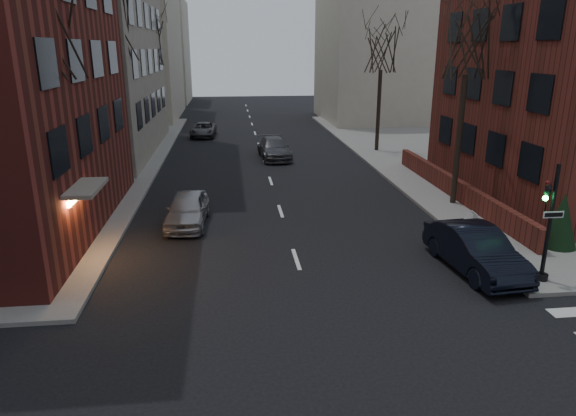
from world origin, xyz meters
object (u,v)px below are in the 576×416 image
object	(u,v)px
traffic_signal	(547,231)
car_lane_far	(203,130)
tree_left_b	(112,24)
streetlamp_far	(162,88)
tree_left_c	(149,43)
sandwich_board	(471,224)
tree_right_a	(469,39)
car_lane_silver	(187,209)
tree_right_b	(382,49)
parked_sedan	(475,250)
evergreen_shrub	(562,220)
tree_left_a	(40,24)
streetlamp_near	(117,116)
car_lane_gray	(274,148)

from	to	relation	value
traffic_signal	car_lane_far	distance (m)	34.07
tree_left_b	streetlamp_far	world-z (taller)	tree_left_b
tree_left_c	streetlamp_far	size ratio (longest dim) A/B	1.55
tree_left_c	sandwich_board	distance (m)	32.11
tree_right_a	car_lane_silver	size ratio (longest dim) A/B	2.25
tree_right_b	parked_sedan	bearing A→B (deg)	-96.82
traffic_signal	parked_sedan	world-z (taller)	traffic_signal
tree_left_c	car_lane_silver	bearing A→B (deg)	-79.29
car_lane_silver	evergreen_shrub	xyz separation A→B (m)	(14.76, -4.73, 0.51)
tree_left_a	car_lane_far	distance (m)	28.05
traffic_signal	sandwich_board	distance (m)	4.55
tree_left_b	evergreen_shrub	size ratio (longest dim) A/B	4.91
streetlamp_near	evergreen_shrub	xyz separation A→B (m)	(18.60, -10.25, -2.99)
tree_left_a	sandwich_board	size ratio (longest dim) A/B	10.13
tree_right_b	sandwich_board	world-z (taller)	tree_right_b
tree_right_a	sandwich_board	size ratio (longest dim) A/B	9.59
traffic_signal	streetlamp_far	size ratio (longest dim) A/B	0.64
traffic_signal	car_lane_gray	bearing A→B (deg)	108.35
streetlamp_near	evergreen_shrub	distance (m)	21.45
tree_left_b	car_lane_silver	distance (m)	13.31
car_lane_silver	sandwich_board	world-z (taller)	car_lane_silver
car_lane_gray	sandwich_board	xyz separation A→B (m)	(6.73, -17.16, -0.07)
streetlamp_near	car_lane_far	xyz separation A→B (m)	(3.51, 18.61, -3.61)
car_lane_gray	streetlamp_far	bearing A→B (deg)	124.63
tree_right_b	car_lane_far	xyz separation A→B (m)	(-13.49, 8.61, -6.96)
evergreen_shrub	parked_sedan	bearing A→B (deg)	-160.52
tree_left_b	tree_right_a	bearing A→B (deg)	-24.44
tree_right_a	traffic_signal	bearing A→B (deg)	-95.47
streetlamp_far	sandwich_board	bearing A→B (deg)	-61.24
car_lane_silver	streetlamp_near	bearing A→B (deg)	128.46
tree_right_b	car_lane_gray	distance (m)	10.64
tree_left_c	car_lane_silver	distance (m)	25.02
car_lane_gray	evergreen_shrub	distance (m)	21.08
tree_left_a	tree_right_b	bearing A→B (deg)	45.64
tree_right_a	car_lane_far	bearing A→B (deg)	120.82
sandwich_board	car_lane_silver	bearing A→B (deg)	168.89
tree_right_a	streetlamp_near	bearing A→B (deg)	166.76
parked_sedan	car_lane_gray	size ratio (longest dim) A/B	0.97
tree_left_c	streetlamp_near	size ratio (longest dim) A/B	1.55
tree_left_b	streetlamp_far	bearing A→B (deg)	87.85
tree_left_c	streetlamp_far	xyz separation A→B (m)	(0.60, 2.00, -3.79)
tree_left_b	car_lane_gray	world-z (taller)	tree_left_b
tree_left_a	car_lane_far	xyz separation A→B (m)	(4.11, 26.61, -7.85)
tree_left_b	car_lane_gray	distance (m)	13.40
streetlamp_near	parked_sedan	xyz separation A→B (m)	(14.40, -11.73, -3.44)
tree_right_b	streetlamp_near	size ratio (longest dim) A/B	1.46
car_lane_silver	streetlamp_far	bearing A→B (deg)	102.15
sandwich_board	tree_left_b	bearing A→B (deg)	145.90
traffic_signal	car_lane_silver	bearing A→B (deg)	148.65
tree_right_a	parked_sedan	xyz separation A→B (m)	(-2.60, -7.73, -7.23)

